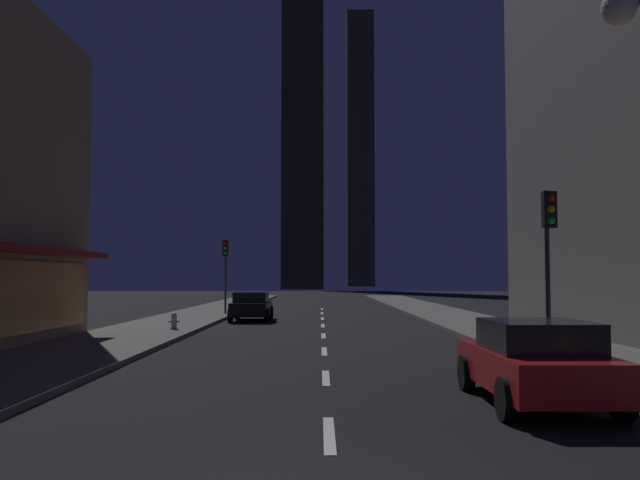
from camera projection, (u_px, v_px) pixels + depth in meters
ground_plane at (320, 317)px, 37.99m from camera, size 78.00×136.00×0.10m
sidewalk_right at (442, 314)px, 38.03m from camera, size 4.00×76.00×0.15m
sidewalk_left at (197, 314)px, 37.97m from camera, size 4.00×76.00×0.15m
lane_marking_center at (321, 336)px, 24.82m from camera, size 0.16×43.80×0.01m
skyscraper_distant_tall at (300, 109)px, 127.78m from camera, size 7.90×7.95×69.14m
skyscraper_distant_mid at (357, 149)px, 166.64m from camera, size 6.69×7.39×68.73m
car_parked_near at (532, 361)px, 11.49m from camera, size 1.98×4.24×1.45m
car_parked_far at (249, 306)px, 33.55m from camera, size 1.98×4.24×1.45m
fire_hydrant_far_left at (171, 321)px, 26.18m from camera, size 0.42×0.30×0.65m
traffic_light_near_right at (546, 237)px, 16.33m from camera, size 0.32×0.48×4.20m
traffic_light_far_left at (223, 260)px, 37.63m from camera, size 0.32×0.48×4.20m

